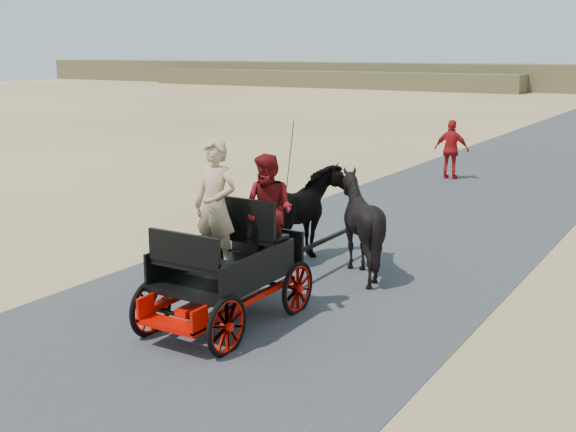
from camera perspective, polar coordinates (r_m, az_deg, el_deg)
The scene contains 9 objects.
ground at distance 9.46m, azimuth -8.00°, elevation -10.05°, with size 140.00×140.00×0.00m, color tan.
road at distance 9.46m, azimuth -8.00°, elevation -10.02°, with size 6.00×140.00×0.01m, color #38383A.
ridge_near at distance 73.88m, azimuth 2.74°, elevation 10.75°, with size 40.00×4.00×1.60m, color brown.
carriage at distance 9.99m, azimuth -4.83°, elevation -6.46°, with size 1.30×2.40×0.72m, color black, non-canonical shape.
horse_left at distance 12.56m, azimuth 1.20°, elevation -0.04°, with size 0.91×2.01×1.70m, color black.
horse_right at distance 12.06m, azimuth 5.72°, elevation -0.66°, with size 1.37×1.54×1.70m, color black.
driver_man at distance 9.81m, azimuth -5.74°, elevation 0.79°, with size 0.66×0.43×1.80m, color tan.
passenger_woman at distance 9.99m, azimuth -1.53°, elevation 0.42°, with size 0.77×0.60×1.58m, color #660C0F.
pedestrian at distance 21.47m, azimuth 12.79°, elevation 5.13°, with size 1.01×0.42×1.73m, color #AD1318.
Camera 1 is at (5.61, -6.66, 3.68)m, focal length 45.00 mm.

